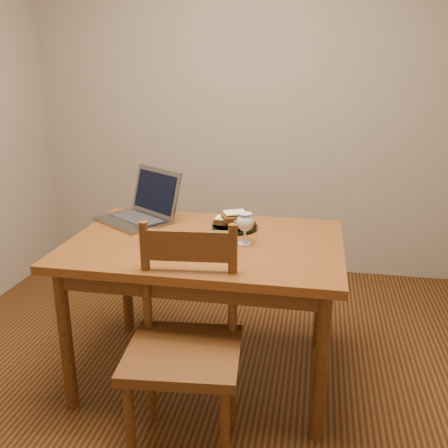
% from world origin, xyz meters
% --- Properties ---
extents(floor, '(3.20, 3.20, 0.02)m').
position_xyz_m(floor, '(0.00, 0.00, -0.01)').
color(floor, black).
rests_on(floor, ground).
extents(back_wall, '(3.20, 0.02, 2.60)m').
position_xyz_m(back_wall, '(0.00, 1.61, 1.30)').
color(back_wall, gray).
rests_on(back_wall, floor).
extents(table, '(1.30, 0.90, 0.74)m').
position_xyz_m(table, '(0.02, 0.09, 0.65)').
color(table, '#4C250C').
rests_on(table, floor).
extents(chair, '(0.48, 0.46, 0.48)m').
position_xyz_m(chair, '(0.05, -0.43, 0.52)').
color(chair, '#391A0C').
rests_on(chair, floor).
extents(plate, '(0.24, 0.24, 0.02)m').
position_xyz_m(plate, '(0.13, 0.29, 0.75)').
color(plate, black).
rests_on(plate, table).
extents(sandwich_cheese, '(0.14, 0.10, 0.04)m').
position_xyz_m(sandwich_cheese, '(0.09, 0.30, 0.78)').
color(sandwich_cheese, '#381E0C').
rests_on(sandwich_cheese, plate).
extents(sandwich_tomato, '(0.13, 0.08, 0.04)m').
position_xyz_m(sandwich_tomato, '(0.17, 0.28, 0.78)').
color(sandwich_tomato, '#381E0C').
rests_on(sandwich_tomato, plate).
extents(sandwich_top, '(0.15, 0.13, 0.04)m').
position_xyz_m(sandwich_top, '(0.13, 0.30, 0.81)').
color(sandwich_top, '#381E0C').
rests_on(sandwich_top, plate).
extents(milk_glass, '(0.08, 0.08, 0.15)m').
position_xyz_m(milk_glass, '(0.21, 0.08, 0.82)').
color(milk_glass, white).
rests_on(milk_glass, table).
extents(laptop, '(0.49, 0.49, 0.27)m').
position_xyz_m(laptop, '(-0.39, 0.36, 0.81)').
color(laptop, slate).
rests_on(laptop, table).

